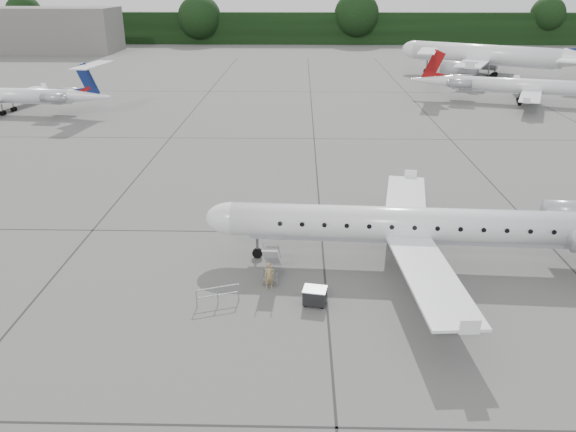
# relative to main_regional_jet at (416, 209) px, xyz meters

# --- Properties ---
(ground) EXTENTS (320.00, 320.00, 0.00)m
(ground) POSITION_rel_main_regional_jet_xyz_m (-0.28, -3.17, -3.52)
(ground) COLOR slate
(ground) RESTS_ON ground
(treeline) EXTENTS (260.00, 4.00, 8.00)m
(treeline) POSITION_rel_main_regional_jet_xyz_m (-0.28, 126.83, 0.48)
(treeline) COLOR black
(treeline) RESTS_ON ground
(terminal_building) EXTENTS (40.00, 14.00, 10.00)m
(terminal_building) POSITION_rel_main_regional_jet_xyz_m (-70.28, 106.83, 1.48)
(terminal_building) COLOR slate
(terminal_building) RESTS_ON ground
(main_regional_jet) EXTENTS (28.53, 21.27, 7.05)m
(main_regional_jet) POSITION_rel_main_regional_jet_xyz_m (0.00, 0.00, 0.00)
(main_regional_jet) COLOR white
(main_regional_jet) RESTS_ON ground
(airstair) EXTENTS (0.98, 2.47, 2.21)m
(airstair) POSITION_rel_main_regional_jet_xyz_m (-8.23, -1.79, -2.42)
(airstair) COLOR white
(airstair) RESTS_ON ground
(passenger) EXTENTS (0.64, 0.49, 1.55)m
(passenger) POSITION_rel_main_regional_jet_xyz_m (-8.30, -3.15, -2.75)
(passenger) COLOR #9C8355
(passenger) RESTS_ON ground
(safety_railing) EXTENTS (2.11, 0.80, 1.00)m
(safety_railing) POSITION_rel_main_regional_jet_xyz_m (-10.90, -4.86, -3.02)
(safety_railing) COLOR gray
(safety_railing) RESTS_ON ground
(baggage_cart) EXTENTS (1.29, 1.12, 0.99)m
(baggage_cart) POSITION_rel_main_regional_jet_xyz_m (-5.87, -4.77, -3.03)
(baggage_cart) COLOR black
(baggage_cart) RESTS_ON ground
(bg_narrowbody) EXTENTS (38.88, 36.07, 11.35)m
(bg_narrowbody) POSITION_rel_main_regional_jet_xyz_m (24.54, 69.42, 2.15)
(bg_narrowbody) COLOR white
(bg_narrowbody) RESTS_ON ground
(bg_regional_right) EXTENTS (29.93, 24.94, 6.78)m
(bg_regional_right) POSITION_rel_main_regional_jet_xyz_m (24.27, 47.71, -0.13)
(bg_regional_right) COLOR white
(bg_regional_right) RESTS_ON ground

